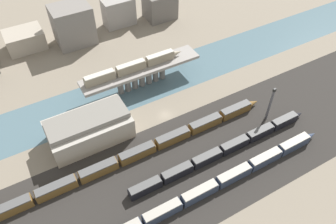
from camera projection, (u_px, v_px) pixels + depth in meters
ground_plane at (165, 115)px, 123.34m from camera, size 400.00×400.00×0.00m
railbed_yard at (200, 160)px, 108.80m from camera, size 280.00×42.00×0.01m
river_water at (142, 85)px, 135.23m from camera, size 320.00×22.04×0.01m
bridge at (141, 72)px, 130.44m from camera, size 49.30×8.98×8.88m
train_on_bridge at (134, 66)px, 126.57m from camera, size 41.56×2.69×3.72m
train_yard_near at (204, 191)px, 98.88m from camera, size 92.78×3.00×3.68m
train_yard_mid at (224, 150)px, 109.80m from camera, size 70.74×2.88×3.41m
train_yard_far at (123, 159)px, 107.05m from camera, size 112.43×3.19×3.52m
warehouse_building at (89, 128)px, 112.47m from camera, size 27.84×15.44×10.10m
signal_tower at (270, 104)px, 116.78m from camera, size 1.00×0.91×14.88m
city_block_left at (25, 40)px, 150.72m from camera, size 16.81×13.11×8.51m
city_block_center at (73, 25)px, 150.45m from camera, size 17.38×13.95×18.24m
city_block_right at (119, 12)px, 163.08m from camera, size 15.39×8.49×13.62m
city_block_far_right at (160, 5)px, 167.98m from camera, size 15.11×12.21×13.43m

